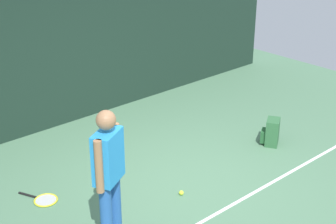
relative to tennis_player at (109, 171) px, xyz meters
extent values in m
plane|color=#4C7556|center=(1.53, 0.33, -0.97)|extent=(12.00, 12.00, 0.00)
cube|color=#192D23|center=(1.53, 3.33, 0.38)|extent=(10.00, 0.10, 2.69)
cube|color=white|center=(1.53, -0.43, -0.96)|extent=(9.00, 0.05, 0.00)
cylinder|color=#2659A5|center=(0.10, 0.06, -0.54)|extent=(0.14, 0.14, 0.85)
cylinder|color=#2659A5|center=(-0.10, -0.06, -0.54)|extent=(0.14, 0.14, 0.85)
cube|color=#268CD8|center=(0.00, 0.00, 0.18)|extent=(0.46, 0.39, 0.60)
sphere|color=#9E704C|center=(0.00, 0.00, 0.62)|extent=(0.22, 0.22, 0.22)
cylinder|color=#9E704C|center=(0.19, 0.11, 0.17)|extent=(0.09, 0.09, 0.62)
cylinder|color=#9E704C|center=(-0.19, -0.11, 0.17)|extent=(0.09, 0.09, 0.62)
cylinder|color=black|center=(-0.28, 1.57, -0.95)|extent=(0.15, 0.29, 0.03)
torus|color=gold|center=(-0.16, 1.30, -0.95)|extent=(0.43, 0.43, 0.02)
cylinder|color=#B2B2B2|center=(-0.16, 1.30, -0.95)|extent=(0.36, 0.36, 0.00)
cube|color=#2D6038|center=(3.45, 0.33, -0.75)|extent=(0.36, 0.33, 0.44)
cube|color=#23562D|center=(3.38, 0.44, -0.83)|extent=(0.23, 0.18, 0.20)
sphere|color=#CCE033|center=(1.36, 2.23, -0.93)|extent=(0.07, 0.07, 0.07)
sphere|color=#CCE033|center=(1.30, 0.20, -0.93)|extent=(0.07, 0.07, 0.07)
camera|label=1|loc=(-2.78, -4.13, 2.87)|focal=54.49mm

